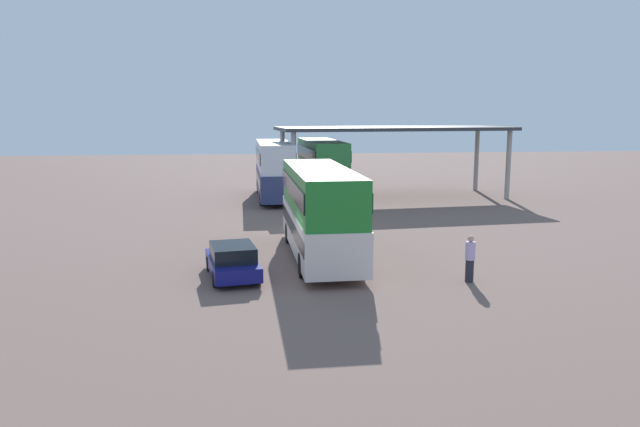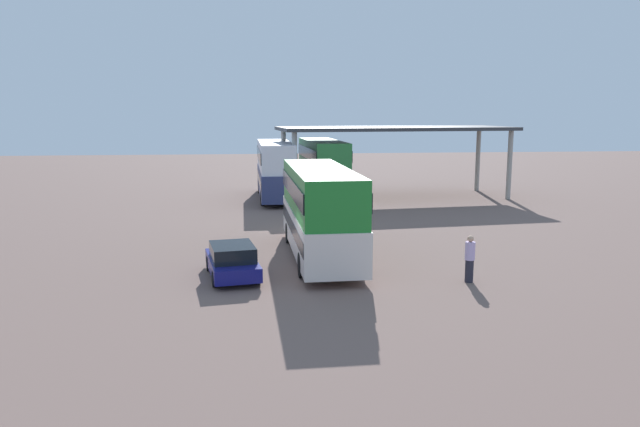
{
  "view_description": "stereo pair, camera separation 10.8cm",
  "coord_description": "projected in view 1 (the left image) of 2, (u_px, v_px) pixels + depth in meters",
  "views": [
    {
      "loc": [
        -2.12,
        -22.93,
        6.49
      ],
      "look_at": [
        0.79,
        3.13,
        2.0
      ],
      "focal_mm": 33.56,
      "sensor_mm": 36.0,
      "label": 1
    },
    {
      "loc": [
        -2.01,
        -22.94,
        6.49
      ],
      "look_at": [
        0.79,
        3.13,
        2.0
      ],
      "focal_mm": 33.56,
      "sensor_mm": 36.0,
      "label": 2
    }
  ],
  "objects": [
    {
      "name": "pedestrian_waiting",
      "position": [
        470.0,
        259.0,
        22.89
      ],
      "size": [
        0.38,
        0.38,
        1.82
      ],
      "rotation": [
        0.0,
        0.0,
        0.29
      ],
      "color": "#262633",
      "rests_on": "ground_plane"
    },
    {
      "name": "depot_canopy",
      "position": [
        394.0,
        132.0,
        44.76
      ],
      "size": [
        17.9,
        8.0,
        5.35
      ],
      "rotation": [
        0.0,
        0.0,
        0.1
      ],
      "color": "#33353A",
      "rests_on": "ground_plane"
    },
    {
      "name": "double_decker_mid_row",
      "position": [
        322.0,
        166.0,
        45.92
      ],
      "size": [
        3.03,
        10.49,
        4.31
      ],
      "rotation": [
        0.0,
        0.0,
        1.62
      ],
      "color": "silver",
      "rests_on": "ground_plane"
    },
    {
      "name": "ground_plane",
      "position": [
        309.0,
        276.0,
        23.79
      ],
      "size": [
        140.0,
        140.0,
        0.0
      ],
      "primitive_type": "plane",
      "color": "#715951"
    },
    {
      "name": "double_decker_main",
      "position": [
        320.0,
        209.0,
        26.58
      ],
      "size": [
        2.82,
        10.35,
        4.03
      ],
      "rotation": [
        0.0,
        0.0,
        1.6
      ],
      "color": "silver",
      "rests_on": "ground_plane"
    },
    {
      "name": "double_decker_near_canopy",
      "position": [
        274.0,
        168.0,
        44.57
      ],
      "size": [
        2.65,
        10.45,
        4.25
      ],
      "rotation": [
        0.0,
        0.0,
        1.59
      ],
      "color": "navy",
      "rests_on": "ground_plane"
    },
    {
      "name": "parked_hatchback",
      "position": [
        233.0,
        261.0,
        23.55
      ],
      "size": [
        2.38,
        4.16,
        1.35
      ],
      "rotation": [
        0.0,
        0.0,
        1.73
      ],
      "color": "navy",
      "rests_on": "ground_plane"
    }
  ]
}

